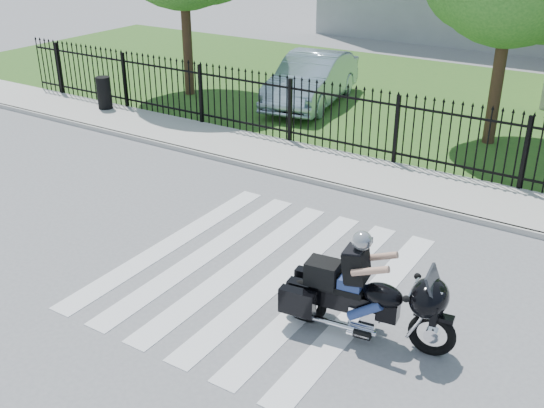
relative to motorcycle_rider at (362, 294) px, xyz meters
The scene contains 9 objects.
ground 2.46m from the motorcycle_rider, 163.28° to the left, with size 120.00×120.00×0.00m, color slate.
crosswalk 2.46m from the motorcycle_rider, 163.28° to the left, with size 5.00×5.50×0.01m, color silver, non-canonical shape.
sidewalk 6.14m from the motorcycle_rider, 111.63° to the left, with size 40.00×2.00×0.12m, color #ADAAA3.
curb 5.23m from the motorcycle_rider, 115.70° to the left, with size 40.00×0.12×0.12m, color #ADAAA3.
grass_strip 12.89m from the motorcycle_rider, 100.07° to the left, with size 40.00×12.00×0.02m, color #305F20.
iron_fence 7.05m from the motorcycle_rider, 108.63° to the left, with size 26.00×0.04×1.80m.
motorcycle_rider is the anchor object (origin of this frame).
parked_car 12.30m from the motorcycle_rider, 122.72° to the left, with size 1.70×4.87×1.61m, color #99B1C0.
litter_bin 13.17m from the motorcycle_rider, 152.20° to the left, with size 0.44×0.44×0.99m, color black.
Camera 1 is at (5.36, -7.99, 5.83)m, focal length 42.00 mm.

